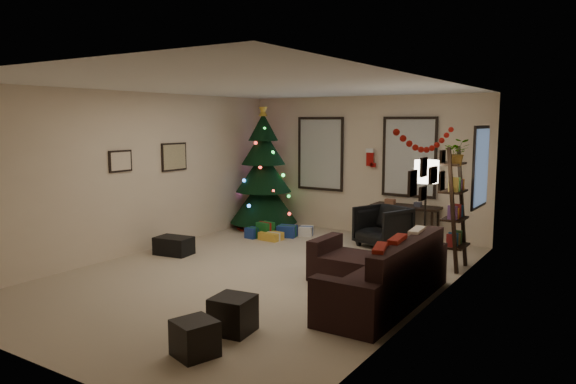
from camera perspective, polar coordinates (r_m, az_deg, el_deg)
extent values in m
plane|color=tan|center=(7.96, -2.98, -8.67)|extent=(7.00, 7.00, 0.00)
plane|color=white|center=(7.66, -3.12, 11.13)|extent=(7.00, 7.00, 0.00)
plane|color=beige|center=(10.71, 8.00, 2.81)|extent=(5.00, 0.00, 5.00)
plane|color=beige|center=(5.30, -25.85, -2.67)|extent=(5.00, 0.00, 5.00)
plane|color=beige|center=(9.37, -15.55, 1.94)|extent=(0.00, 7.00, 7.00)
plane|color=beige|center=(6.56, 14.95, -0.34)|extent=(0.00, 7.00, 7.00)
cube|color=#728CB2|center=(11.10, 3.49, 4.07)|extent=(0.94, 0.02, 1.35)
cube|color=beige|center=(11.10, 3.49, 4.07)|extent=(0.94, 0.03, 1.35)
cube|color=#728CB2|center=(10.31, 12.75, 3.63)|extent=(0.94, 0.02, 1.35)
cube|color=beige|center=(10.31, 12.75, 3.63)|extent=(0.94, 0.03, 1.35)
cube|color=#728CB2|center=(9.00, 19.83, 2.51)|extent=(0.05, 0.27, 1.17)
cube|color=beige|center=(9.00, 19.83, 2.51)|extent=(0.05, 0.45, 1.17)
cylinder|color=black|center=(11.25, -2.58, -3.05)|extent=(0.10, 0.10, 0.31)
cone|color=black|center=(11.17, -2.60, -0.72)|extent=(1.39, 1.39, 0.97)
cone|color=black|center=(11.11, -2.61, 2.16)|extent=(1.15, 1.15, 0.82)
cone|color=black|center=(11.07, -2.63, 4.80)|extent=(0.90, 0.90, 0.72)
cone|color=black|center=(11.06, -2.64, 6.92)|extent=(0.61, 0.61, 0.56)
cylinder|color=maroon|center=(11.28, -2.58, -3.71)|extent=(1.13, 1.13, 0.04)
cube|color=navy|center=(10.31, -3.80, -4.34)|extent=(0.22, 0.22, 0.20)
cube|color=gold|center=(10.13, -1.81, -4.69)|extent=(0.40, 0.30, 0.15)
cube|color=#14591E|center=(10.30, -2.41, -4.05)|extent=(0.28, 0.25, 0.30)
cube|color=silver|center=(10.51, 1.94, -4.15)|extent=(0.25, 0.30, 0.18)
cube|color=maroon|center=(11.11, -3.88, -3.27)|extent=(0.26, 0.26, 0.28)
cube|color=navy|center=(10.39, -0.10, -4.18)|extent=(0.35, 0.28, 0.22)
cube|color=black|center=(6.80, 10.30, -10.04)|extent=(0.77, 2.05, 0.36)
cube|color=black|center=(6.59, 12.69, -6.97)|extent=(0.20, 2.05, 0.46)
cube|color=black|center=(5.79, 5.94, -12.04)|extent=(0.77, 0.20, 0.56)
cube|color=black|center=(7.79, 13.53, -7.08)|extent=(0.77, 0.20, 0.56)
cube|color=black|center=(7.65, 6.94, -7.97)|extent=(0.73, 0.77, 0.36)
cube|color=black|center=(7.83, 3.94, -6.81)|extent=(0.18, 0.77, 0.56)
cube|color=maroon|center=(6.05, 9.68, -7.71)|extent=(0.24, 0.46, 0.45)
cube|color=maroon|center=(6.51, 11.47, -6.66)|extent=(0.17, 0.47, 0.46)
cube|color=#BFAE9B|center=(7.12, 13.46, -5.56)|extent=(0.17, 0.46, 0.45)
cube|color=black|center=(5.85, -5.86, -12.78)|extent=(0.46, 0.46, 0.39)
cube|color=black|center=(5.36, -9.84, -15.01)|extent=(0.46, 0.46, 0.35)
cube|color=black|center=(10.15, 12.40, -1.53)|extent=(1.25, 0.45, 0.04)
cylinder|color=black|center=(10.25, 9.11, -3.28)|extent=(0.04, 0.04, 0.62)
cylinder|color=black|center=(10.57, 9.90, -2.97)|extent=(0.04, 0.04, 0.62)
cylinder|color=black|center=(9.87, 14.97, -3.86)|extent=(0.04, 0.04, 0.62)
cylinder|color=black|center=(10.20, 15.59, -3.52)|extent=(0.04, 0.04, 0.62)
imported|color=black|center=(9.67, 10.01, -3.61)|extent=(0.91, 0.88, 0.74)
cube|color=black|center=(8.16, 17.06, -1.93)|extent=(0.05, 0.05, 1.85)
cube|color=black|center=(8.63, 17.95, -1.47)|extent=(0.05, 0.05, 1.85)
cube|color=black|center=(8.51, 17.17, -5.43)|extent=(0.30, 0.51, 0.03)
cube|color=black|center=(8.43, 17.28, -2.71)|extent=(0.30, 0.51, 0.03)
cube|color=black|center=(8.36, 17.39, 0.06)|extent=(0.30, 0.51, 0.03)
cube|color=black|center=(8.32, 17.50, 2.86)|extent=(0.30, 0.51, 0.03)
imported|color=#4C4C4C|center=(8.22, 17.46, 4.44)|extent=(0.58, 0.54, 0.52)
cylinder|color=black|center=(8.35, 14.13, -8.00)|extent=(0.29, 0.29, 0.03)
cylinder|color=black|center=(8.19, 14.29, -3.22)|extent=(0.03, 0.03, 1.39)
cylinder|color=white|center=(8.08, 14.46, 2.12)|extent=(0.35, 0.35, 0.33)
cube|color=black|center=(9.90, -11.98, 3.67)|extent=(0.04, 0.60, 0.50)
cube|color=tan|center=(9.90, -11.98, 3.67)|extent=(0.01, 0.54, 0.45)
cube|color=black|center=(9.08, -17.35, 3.14)|extent=(0.04, 0.45, 0.35)
cube|color=beige|center=(9.08, -17.35, 3.14)|extent=(0.01, 0.40, 0.31)
cube|color=black|center=(5.97, 13.06, 0.91)|extent=(0.03, 0.22, 0.28)
cube|color=black|center=(6.29, 14.18, 2.57)|extent=(0.03, 0.18, 0.22)
cube|color=black|center=(6.32, 14.10, -0.14)|extent=(0.03, 0.20, 0.16)
cube|color=black|center=(6.63, 15.12, 1.75)|extent=(0.03, 0.26, 0.20)
cube|color=black|center=(6.97, 15.98, 1.16)|extent=(0.03, 0.18, 0.24)
cube|color=black|center=(6.95, 16.06, 3.62)|extent=(0.03, 0.16, 0.16)
cube|color=#990F0C|center=(10.86, 7.51, 3.14)|extent=(0.14, 0.04, 0.30)
cube|color=white|center=(10.85, 7.52, 3.93)|extent=(0.16, 0.05, 0.08)
cube|color=#990F0C|center=(10.84, 7.83, 2.44)|extent=(0.10, 0.04, 0.08)
cube|color=#990F0C|center=(10.54, 8.68, 3.56)|extent=(0.14, 0.04, 0.30)
cube|color=white|center=(10.53, 8.70, 4.37)|extent=(0.16, 0.05, 0.08)
cube|color=#990F0C|center=(10.52, 9.02, 2.83)|extent=(0.10, 0.04, 0.08)
cube|color=black|center=(9.24, -12.00, -5.58)|extent=(0.64, 0.48, 0.30)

